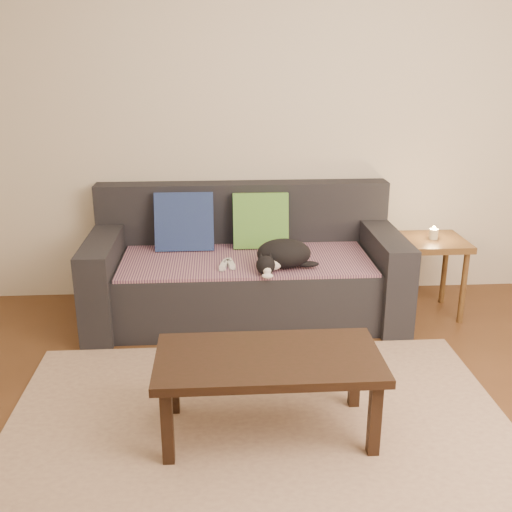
{
  "coord_description": "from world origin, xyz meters",
  "views": [
    {
      "loc": [
        -0.18,
        -2.32,
        1.75
      ],
      "look_at": [
        0.05,
        1.2,
        0.55
      ],
      "focal_mm": 42.0,
      "sensor_mm": 36.0,
      "label": 1
    }
  ],
  "objects_px": {
    "coffee_table": "(269,366)",
    "cat": "(282,255)",
    "wii_remote_a": "(230,264)",
    "sofa": "(245,272)",
    "wii_remote_b": "(224,265)",
    "side_table": "(432,252)"
  },
  "relations": [
    {
      "from": "coffee_table",
      "to": "cat",
      "type": "bearing_deg",
      "value": 80.73
    },
    {
      "from": "cat",
      "to": "wii_remote_a",
      "type": "distance_m",
      "value": 0.34
    },
    {
      "from": "cat",
      "to": "coffee_table",
      "type": "height_order",
      "value": "cat"
    },
    {
      "from": "sofa",
      "to": "wii_remote_a",
      "type": "distance_m",
      "value": 0.3
    },
    {
      "from": "cat",
      "to": "coffee_table",
      "type": "bearing_deg",
      "value": -111.78
    },
    {
      "from": "wii_remote_b",
      "to": "side_table",
      "type": "height_order",
      "value": "side_table"
    },
    {
      "from": "cat",
      "to": "wii_remote_a",
      "type": "xyz_separation_m",
      "value": [
        -0.33,
        0.06,
        -0.07
      ]
    },
    {
      "from": "sofa",
      "to": "coffee_table",
      "type": "relative_size",
      "value": 2.0
    },
    {
      "from": "sofa",
      "to": "wii_remote_b",
      "type": "distance_m",
      "value": 0.33
    },
    {
      "from": "cat",
      "to": "wii_remote_b",
      "type": "height_order",
      "value": "cat"
    },
    {
      "from": "wii_remote_b",
      "to": "side_table",
      "type": "bearing_deg",
      "value": -70.47
    },
    {
      "from": "wii_remote_b",
      "to": "side_table",
      "type": "distance_m",
      "value": 1.44
    },
    {
      "from": "wii_remote_a",
      "to": "side_table",
      "type": "distance_m",
      "value": 1.4
    },
    {
      "from": "sofa",
      "to": "coffee_table",
      "type": "distance_m",
      "value": 1.43
    },
    {
      "from": "sofa",
      "to": "cat",
      "type": "distance_m",
      "value": 0.43
    },
    {
      "from": "sofa",
      "to": "wii_remote_b",
      "type": "height_order",
      "value": "sofa"
    },
    {
      "from": "sofa",
      "to": "cat",
      "type": "height_order",
      "value": "sofa"
    },
    {
      "from": "side_table",
      "to": "coffee_table",
      "type": "height_order",
      "value": "side_table"
    },
    {
      "from": "wii_remote_b",
      "to": "coffee_table",
      "type": "distance_m",
      "value": 1.19
    },
    {
      "from": "side_table",
      "to": "cat",
      "type": "bearing_deg",
      "value": -168.65
    },
    {
      "from": "cat",
      "to": "wii_remote_b",
      "type": "relative_size",
      "value": 2.82
    },
    {
      "from": "wii_remote_a",
      "to": "sofa",
      "type": "bearing_deg",
      "value": -33.8
    }
  ]
}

